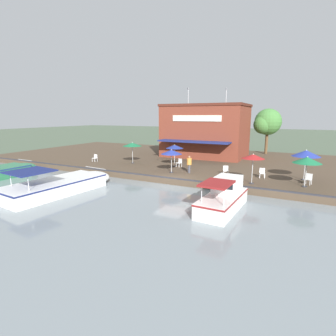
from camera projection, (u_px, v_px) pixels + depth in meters
ground_plane at (172, 186)px, 22.45m from camera, size 220.00×220.00×0.00m
quay_deck at (211, 162)px, 32.01m from camera, size 22.00×56.00×0.60m
quay_edge_fender at (172, 178)px, 22.41m from camera, size 0.20×50.40×0.10m
waterfront_restaurant at (206, 131)px, 34.57m from camera, size 9.02×10.43×8.94m
patio_umbrella_near_quay_edge at (132, 144)px, 29.33m from camera, size 2.16×2.16×2.38m
patio_umbrella_by_entrance at (307, 160)px, 19.46m from camera, size 2.04×2.04×2.34m
patio_umbrella_back_row at (253, 157)px, 20.40m from camera, size 1.77×1.77×2.40m
patio_umbrella_far_corner at (171, 152)px, 24.45m from camera, size 1.97×1.97×2.22m
patio_umbrella_mid_patio_left at (175, 147)px, 27.33m from camera, size 1.83×1.83×2.37m
patio_umbrella_mid_patio_right at (306, 153)px, 21.53m from camera, size 2.23×2.23×2.56m
cafe_chair_under_first_umbrella at (262, 173)px, 22.64m from camera, size 0.53×0.53×0.85m
cafe_chair_facing_river at (179, 162)px, 27.61m from camera, size 0.54×0.54×0.85m
cafe_chair_far_corner_seat at (95, 158)px, 30.68m from camera, size 0.45×0.45×0.85m
cafe_chair_beside_entrance at (226, 170)px, 23.68m from camera, size 0.57×0.57×0.85m
cafe_chair_mid_patio at (309, 178)px, 20.50m from camera, size 0.55×0.55×0.85m
person_mid_patio at (189, 162)px, 24.53m from camera, size 0.46×0.46×1.63m
motorboat_second_along at (64, 184)px, 20.52m from camera, size 9.16×3.91×2.09m
motorboat_mid_row at (225, 196)px, 16.83m from camera, size 5.99×2.20×2.04m
tree_upstream_bank at (267, 123)px, 36.24m from camera, size 3.81×3.63×6.28m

